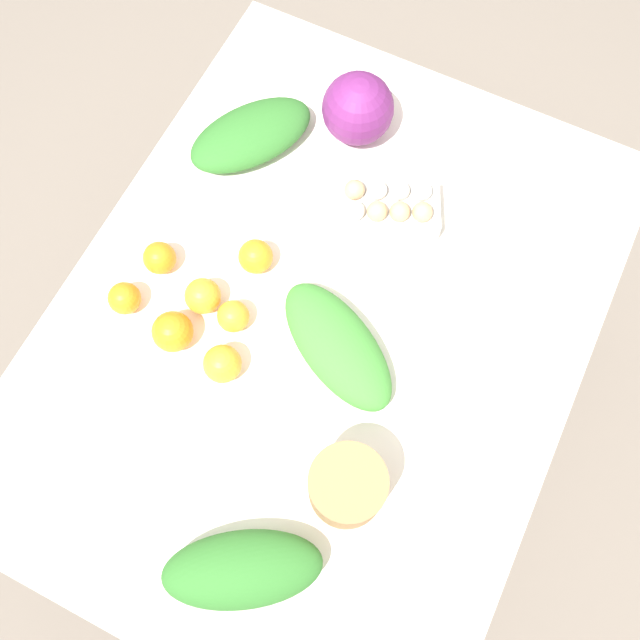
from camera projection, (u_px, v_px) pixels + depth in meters
ground_plane at (320, 409)px, 2.21m from camera, size 8.00×8.00×0.00m
dining_table at (320, 338)px, 1.56m from camera, size 1.39×1.06×0.78m
cabbage_purple at (358, 109)px, 1.57m from camera, size 0.16×0.16×0.16m
egg_carton at (387, 208)px, 1.52m from camera, size 0.20×0.25×0.09m
paper_bag at (347, 486)px, 1.30m from camera, size 0.14×0.14×0.13m
greens_bunch_scallion at (242, 569)px, 1.27m from camera, size 0.27×0.32×0.09m
greens_bunch_kale at (337, 346)px, 1.42m from camera, size 0.28×0.34×0.08m
greens_bunch_dandelion at (251, 135)px, 1.59m from camera, size 0.33×0.29×0.08m
orange_0 at (203, 296)px, 1.46m from camera, size 0.08×0.08×0.08m
orange_1 at (173, 332)px, 1.43m from camera, size 0.08×0.08×0.08m
orange_2 at (124, 298)px, 1.46m from camera, size 0.07×0.07×0.07m
orange_3 at (233, 316)px, 1.45m from camera, size 0.07×0.07×0.07m
orange_4 at (222, 364)px, 1.41m from camera, size 0.08×0.08×0.08m
orange_5 at (160, 258)px, 1.49m from camera, size 0.07×0.07×0.07m
orange_6 at (256, 257)px, 1.49m from camera, size 0.07×0.07×0.07m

